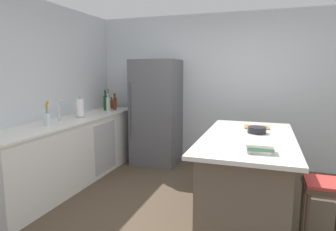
% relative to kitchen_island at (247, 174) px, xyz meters
% --- Properties ---
extents(ground_plane, '(7.20, 7.20, 0.00)m').
position_rel_kitchen_island_xyz_m(ground_plane, '(-0.41, -0.44, -0.46)').
color(ground_plane, '#4C3D2D').
extents(wall_rear, '(6.00, 0.10, 2.60)m').
position_rel_kitchen_island_xyz_m(wall_rear, '(-0.41, 1.81, 0.84)').
color(wall_rear, silver).
rests_on(wall_rear, ground_plane).
extents(wall_left, '(0.10, 6.00, 2.60)m').
position_rel_kitchen_island_xyz_m(wall_left, '(-2.86, -0.44, 0.84)').
color(wall_left, silver).
rests_on(wall_left, ground_plane).
extents(counter_run_left, '(0.66, 2.98, 0.94)m').
position_rel_kitchen_island_xyz_m(counter_run_left, '(-2.49, 0.18, 0.01)').
color(counter_run_left, silver).
rests_on(counter_run_left, ground_plane).
extents(kitchen_island, '(0.99, 1.95, 0.91)m').
position_rel_kitchen_island_xyz_m(kitchen_island, '(0.00, 0.00, 0.00)').
color(kitchen_island, brown).
rests_on(kitchen_island, ground_plane).
extents(refrigerator, '(0.77, 0.72, 1.82)m').
position_rel_kitchen_island_xyz_m(refrigerator, '(-1.65, 1.41, 0.45)').
color(refrigerator, '#56565B').
rests_on(refrigerator, ground_plane).
extents(bar_stool, '(0.36, 0.36, 0.68)m').
position_rel_kitchen_island_xyz_m(bar_stool, '(0.70, -0.58, 0.10)').
color(bar_stool, '#473828').
rests_on(bar_stool, ground_plane).
extents(sink_faucet, '(0.15, 0.05, 0.30)m').
position_rel_kitchen_island_xyz_m(sink_faucet, '(-2.54, 0.00, 0.64)').
color(sink_faucet, silver).
rests_on(sink_faucet, counter_run_left).
extents(flower_vase, '(0.08, 0.08, 0.31)m').
position_rel_kitchen_island_xyz_m(flower_vase, '(-2.49, -0.31, 0.58)').
color(flower_vase, silver).
rests_on(flower_vase, counter_run_left).
extents(paper_towel_roll, '(0.14, 0.14, 0.31)m').
position_rel_kitchen_island_xyz_m(paper_towel_roll, '(-2.49, 0.39, 0.61)').
color(paper_towel_roll, gray).
rests_on(paper_towel_roll, counter_run_left).
extents(vinegar_bottle, '(0.06, 0.06, 0.27)m').
position_rel_kitchen_island_xyz_m(vinegar_bottle, '(-2.54, 1.57, 0.59)').
color(vinegar_bottle, '#994C23').
rests_on(vinegar_bottle, counter_run_left).
extents(hot_sauce_bottle, '(0.05, 0.05, 0.21)m').
position_rel_kitchen_island_xyz_m(hot_sauce_bottle, '(-2.57, 1.47, 0.56)').
color(hot_sauce_bottle, red).
rests_on(hot_sauce_bottle, counter_run_left).
extents(olive_oil_bottle, '(0.05, 0.05, 0.36)m').
position_rel_kitchen_island_xyz_m(olive_oil_bottle, '(-2.57, 1.36, 0.62)').
color(olive_oil_bottle, olive).
rests_on(olive_oil_bottle, counter_run_left).
extents(syrup_bottle, '(0.06, 0.06, 0.29)m').
position_rel_kitchen_island_xyz_m(syrup_bottle, '(-2.40, 1.27, 0.59)').
color(syrup_bottle, '#5B3319').
rests_on(syrup_bottle, counter_run_left).
extents(wine_bottle, '(0.07, 0.07, 0.36)m').
position_rel_kitchen_island_xyz_m(wine_bottle, '(-2.52, 1.17, 0.62)').
color(wine_bottle, '#19381E').
rests_on(wine_bottle, counter_run_left).
extents(gin_bottle, '(0.07, 0.07, 0.33)m').
position_rel_kitchen_island_xyz_m(gin_bottle, '(-2.42, 1.09, 0.61)').
color(gin_bottle, '#8CB79E').
rests_on(gin_bottle, counter_run_left).
extents(cookbook_stack, '(0.25, 0.22, 0.08)m').
position_rel_kitchen_island_xyz_m(cookbook_stack, '(0.13, -0.64, 0.49)').
color(cookbook_stack, silver).
rests_on(cookbook_stack, kitchen_island).
extents(mixing_bowl, '(0.21, 0.21, 0.07)m').
position_rel_kitchen_island_xyz_m(mixing_bowl, '(0.08, 0.20, 0.48)').
color(mixing_bowl, black).
rests_on(mixing_bowl, kitchen_island).
extents(cutting_board, '(0.33, 0.26, 0.02)m').
position_rel_kitchen_island_xyz_m(cutting_board, '(0.07, 0.53, 0.46)').
color(cutting_board, '#9E7042').
rests_on(cutting_board, kitchen_island).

